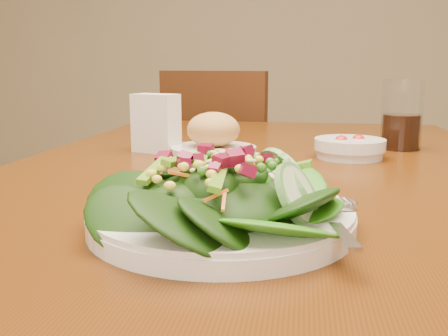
# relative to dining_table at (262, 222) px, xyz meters

# --- Properties ---
(dining_table) EXTENTS (0.90, 1.40, 0.75)m
(dining_table) POSITION_rel_dining_table_xyz_m (0.00, 0.00, 0.00)
(dining_table) COLOR #4A2508
(dining_table) RESTS_ON ground_plane
(chair_far) EXTENTS (0.52, 0.52, 0.91)m
(chair_far) POSITION_rel_dining_table_xyz_m (-0.21, 0.96, -0.17)
(chair_far) COLOR #3B1A0B
(chair_far) RESTS_ON ground_plane
(salad_plate) EXTENTS (0.29, 0.28, 0.08)m
(salad_plate) POSITION_rel_dining_table_xyz_m (-0.01, -0.34, 0.13)
(salad_plate) COLOR white
(salad_plate) RESTS_ON dining_table
(bread_plate) EXTENTS (0.17, 0.17, 0.08)m
(bread_plate) POSITION_rel_dining_table_xyz_m (-0.11, 0.10, 0.14)
(bread_plate) COLOR white
(bread_plate) RESTS_ON dining_table
(tomato_bowl) EXTENTS (0.13, 0.13, 0.04)m
(tomato_bowl) POSITION_rel_dining_table_xyz_m (0.15, 0.10, 0.12)
(tomato_bowl) COLOR white
(tomato_bowl) RESTS_ON dining_table
(drinking_glass) EXTENTS (0.08, 0.08, 0.14)m
(drinking_glass) POSITION_rel_dining_table_xyz_m (0.27, 0.23, 0.16)
(drinking_glass) COLOR silver
(drinking_glass) RESTS_ON dining_table
(napkin_holder) EXTENTS (0.10, 0.08, 0.12)m
(napkin_holder) POSITION_rel_dining_table_xyz_m (-0.23, 0.11, 0.16)
(napkin_holder) COLOR white
(napkin_holder) RESTS_ON dining_table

